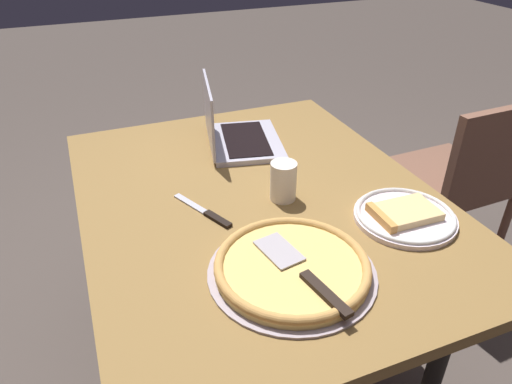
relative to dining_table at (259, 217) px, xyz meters
name	(u,v)px	position (x,y,z in m)	size (l,w,h in m)	color
ground_plane	(259,361)	(0.00, 0.00, -0.64)	(12.00, 12.00, 0.00)	#4C413B
dining_table	(259,217)	(0.00, 0.00, 0.00)	(1.24, 0.97, 0.71)	olive
laptop	(234,133)	(0.33, -0.05, 0.12)	(0.35, 0.30, 0.22)	#B7B3C4
pizza_plate	(404,215)	(-0.25, -0.31, 0.09)	(0.27, 0.27, 0.04)	white
pizza_tray	(292,267)	(-0.33, 0.05, 0.09)	(0.38, 0.38, 0.04)	#A7979E
table_knife	(207,213)	(-0.03, 0.16, 0.08)	(0.21, 0.11, 0.01)	silver
drink_cup	(283,181)	(-0.03, -0.06, 0.13)	(0.07, 0.07, 0.11)	white
chair_near	(460,176)	(0.18, -0.95, -0.16)	(0.44, 0.44, 0.82)	brown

